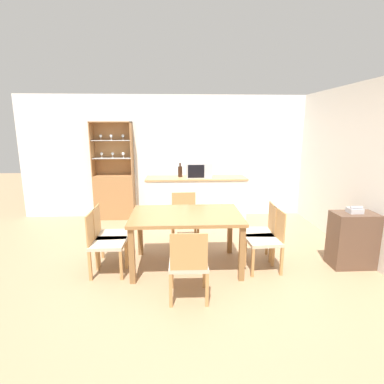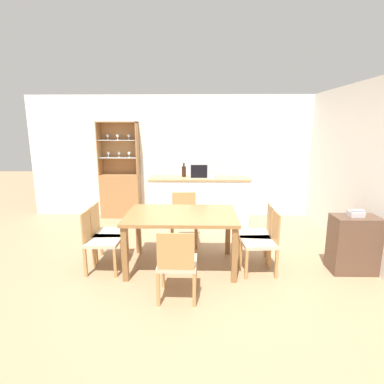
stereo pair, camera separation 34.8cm
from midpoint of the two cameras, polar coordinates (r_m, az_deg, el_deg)
ground_plane at (r=4.22m, az=0.70°, el=-14.51°), size 18.00×18.00×0.00m
wall_back at (r=6.43m, az=0.96°, el=6.70°), size 6.80×0.06×2.55m
wall_right at (r=4.84m, az=33.05°, el=2.85°), size 0.06×4.60×2.55m
kitchen_counter at (r=5.89m, az=3.11°, el=-1.74°), size 1.93×0.54×0.95m
display_cabinet at (r=6.51m, az=-11.96°, el=0.57°), size 0.81×0.33×2.01m
dining_table at (r=4.07m, az=0.39°, el=-5.41°), size 1.48×0.98×0.76m
dining_chair_side_right_far at (r=4.40m, az=14.61°, el=-7.72°), size 0.46×0.46×0.84m
dining_chair_head_far at (r=4.92m, az=0.50°, el=-5.15°), size 0.45×0.45×0.84m
dining_chair_side_right_near at (r=4.14m, az=15.52°, el=-9.07°), size 0.46×0.46×0.84m
dining_chair_side_left_near at (r=4.16m, az=-14.70°, el=-8.88°), size 0.44×0.44×0.84m
dining_chair_side_left_far at (r=4.42m, az=-13.68°, el=-7.54°), size 0.45×0.45×0.84m
dining_chair_head_near at (r=3.39m, az=0.16°, el=-13.48°), size 0.44×0.44×0.84m
microwave at (r=5.80m, az=3.73°, el=4.21°), size 0.48×0.39×0.28m
wine_bottle at (r=5.84m, az=0.14°, el=3.98°), size 0.08×0.08×0.27m
side_cabinet at (r=4.63m, az=30.30°, el=-8.60°), size 0.58×0.35×0.77m
telephone at (r=4.51m, az=30.73°, el=-3.55°), size 0.18×0.14×0.10m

